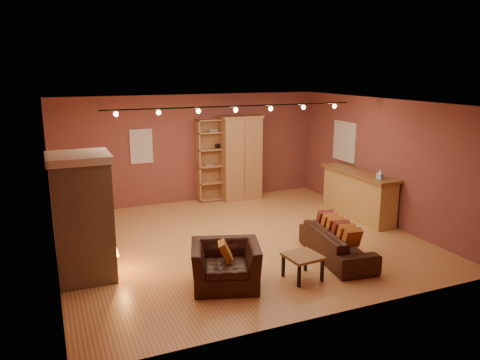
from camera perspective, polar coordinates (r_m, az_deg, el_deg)
name	(u,v)px	position (r m, az deg, el deg)	size (l,w,h in m)	color
floor	(240,240)	(9.68, -0.04, -7.36)	(7.00, 7.00, 0.00)	#AB713C
ceiling	(240,103)	(9.07, -0.05, 9.41)	(7.00, 7.00, 0.00)	brown
back_wall	(191,149)	(12.28, -5.97, 3.82)	(7.00, 0.02, 2.80)	brown
left_wall	(50,191)	(8.58, -22.12, -1.31)	(0.02, 6.50, 2.80)	brown
right_wall	(382,161)	(11.09, 16.87, 2.27)	(0.02, 6.50, 2.80)	brown
fireplace	(83,217)	(8.11, -18.57, -4.34)	(1.01, 0.98, 2.12)	tan
back_window	(141,146)	(11.93, -11.95, 4.04)	(0.56, 0.04, 0.86)	silver
bookcase	(213,159)	(12.39, -3.35, 2.56)	(0.89, 0.35, 2.17)	#AF7F55
armoire	(240,157)	(12.49, 0.04, 2.77)	(1.10, 0.63, 2.24)	#AF7F55
bar_counter	(358,194)	(11.38, 14.21, -1.65)	(0.61, 2.29, 1.10)	tan
tissue_box	(380,175)	(10.61, 16.70, 0.61)	(0.15, 0.15, 0.22)	#8CB9E1
right_window	(345,141)	(12.12, 12.63, 4.63)	(0.05, 0.90, 1.00)	silver
loveseat	(337,238)	(8.86, 11.76, -6.97)	(0.82, 1.95, 0.78)	black
armchair	(226,258)	(7.61, -1.78, -9.48)	(1.25, 1.00, 0.95)	black
coffee_table	(303,258)	(7.95, 7.66, -9.46)	(0.61, 0.61, 0.42)	brown
track_rail	(236,108)	(9.26, -0.53, 8.77)	(5.20, 0.09, 0.13)	black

